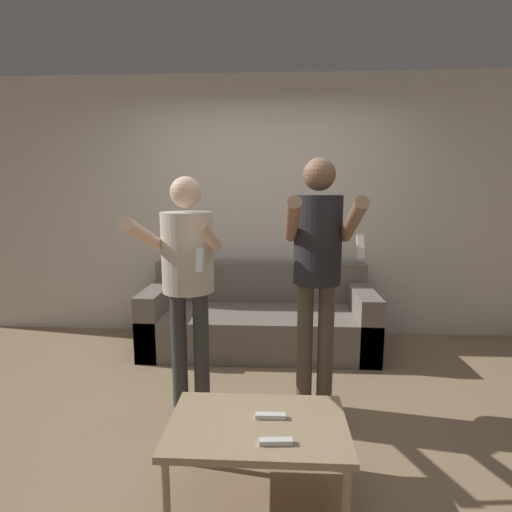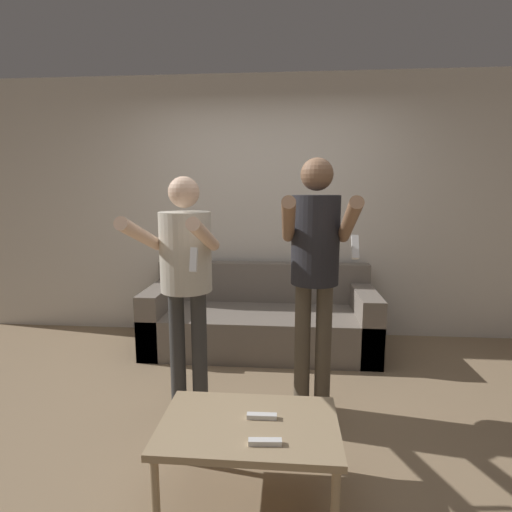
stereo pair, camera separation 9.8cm
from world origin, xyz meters
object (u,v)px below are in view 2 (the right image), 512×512
object	(u,v)px
person_standing_left	(185,265)
person_standing_right	(315,258)
remote_near	(265,442)
couch	(261,321)
coffee_table	(249,431)
remote_far	(262,416)

from	to	relation	value
person_standing_left	person_standing_right	xyz separation A→B (m)	(0.88, 0.00, 0.06)
remote_near	couch	bearing A→B (deg)	94.51
couch	coffee_table	bearing A→B (deg)	-87.68
couch	person_standing_right	bearing A→B (deg)	-68.93
coffee_table	remote_near	distance (m)	0.19
coffee_table	remote_near	world-z (taller)	remote_near
person_standing_left	remote_far	distance (m)	1.16
person_standing_left	remote_near	bearing A→B (deg)	-58.80
person_standing_left	remote_near	world-z (taller)	person_standing_left
coffee_table	remote_far	distance (m)	0.09
couch	coffee_table	distance (m)	1.99
person_standing_right	coffee_table	bearing A→B (deg)	-112.96
couch	coffee_table	size ratio (longest dim) A/B	2.50
person_standing_right	remote_near	distance (m)	1.24
coffee_table	remote_far	xyz separation A→B (m)	(0.06, 0.04, 0.06)
coffee_table	person_standing_right	bearing A→B (deg)	67.04
couch	person_standing_right	xyz separation A→B (m)	(0.44, -1.14, 0.83)
coffee_table	remote_near	xyz separation A→B (m)	(0.09, -0.16, 0.06)
remote_far	person_standing_right	bearing A→B (deg)	69.67
coffee_table	remote_near	size ratio (longest dim) A/B	5.76
couch	person_standing_left	bearing A→B (deg)	-110.98
person_standing_right	coffee_table	size ratio (longest dim) A/B	2.00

